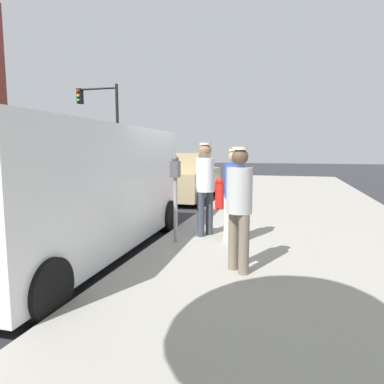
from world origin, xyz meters
The scene contains 10 objects.
ground_plane centered at (0.00, 0.00, 0.00)m, with size 80.00×80.00×0.00m, color #2D2D33.
sidewalk_slab centered at (3.50, 0.00, 0.07)m, with size 5.00×32.00×0.15m, color #9E998E.
parking_meter_near centered at (1.35, -0.44, 1.18)m, with size 0.14×0.18×1.52m.
pedestrian_in_gray centered at (2.62, -1.65, 1.10)m, with size 0.34×0.34×1.66m.
pedestrian_in_blue centered at (2.34, -0.18, 1.08)m, with size 0.35×0.34×1.64m.
pedestrian_in_white centered at (1.74, 0.15, 1.16)m, with size 0.34×0.34×1.75m.
parked_van centered at (-0.15, -1.21, 1.15)m, with size 2.25×5.25×2.15m.
parked_sedan_ahead centered at (-0.31, 5.68, 0.75)m, with size 2.01×4.43×1.65m.
traffic_light_corner centered at (-6.42, 10.86, 3.52)m, with size 2.48×0.42×5.20m.
fire_hydrant centered at (1.45, 3.14, 0.57)m, with size 0.24×0.24×0.86m.
Camera 1 is at (3.22, -6.15, 1.78)m, focal length 32.43 mm.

